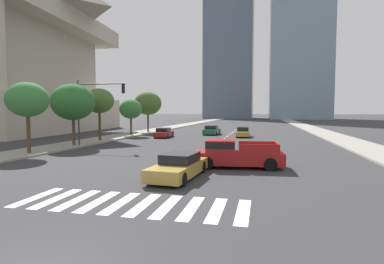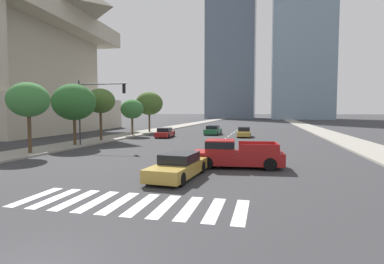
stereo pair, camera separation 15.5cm
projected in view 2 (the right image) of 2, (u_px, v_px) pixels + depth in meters
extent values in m
cube|color=gray|center=(354.00, 143.00, 32.22)|extent=(4.00, 260.00, 0.15)
cube|color=gray|center=(110.00, 138.00, 38.57)|extent=(4.00, 260.00, 0.15)
cube|color=silver|center=(36.00, 197.00, 12.31)|extent=(0.45, 2.82, 0.01)
cube|color=silver|center=(56.00, 198.00, 12.10)|extent=(0.45, 2.82, 0.01)
cube|color=silver|center=(76.00, 200.00, 11.90)|extent=(0.45, 2.82, 0.01)
cube|color=silver|center=(97.00, 201.00, 11.69)|extent=(0.45, 2.82, 0.01)
cube|color=silver|center=(119.00, 203.00, 11.49)|extent=(0.45, 2.82, 0.01)
cube|color=silver|center=(141.00, 204.00, 11.28)|extent=(0.45, 2.82, 0.01)
cube|color=silver|center=(165.00, 206.00, 11.08)|extent=(0.45, 2.82, 0.01)
cube|color=silver|center=(189.00, 208.00, 10.87)|extent=(0.45, 2.82, 0.01)
cube|color=silver|center=(215.00, 210.00, 10.67)|extent=(0.45, 2.82, 0.01)
cube|color=silver|center=(241.00, 212.00, 10.46)|extent=(0.45, 2.82, 0.01)
cube|color=silver|center=(164.00, 180.00, 15.27)|extent=(0.14, 2.00, 0.01)
cube|color=silver|center=(185.00, 166.00, 19.16)|extent=(0.14, 2.00, 0.01)
cube|color=silver|center=(198.00, 157.00, 23.04)|extent=(0.14, 2.00, 0.01)
cube|color=silver|center=(208.00, 150.00, 26.93)|extent=(0.14, 2.00, 0.01)
cube|color=silver|center=(215.00, 145.00, 30.81)|extent=(0.14, 2.00, 0.01)
cube|color=silver|center=(220.00, 142.00, 34.70)|extent=(0.14, 2.00, 0.01)
cube|color=silver|center=(225.00, 139.00, 38.58)|extent=(0.14, 2.00, 0.01)
cube|color=silver|center=(229.00, 136.00, 42.47)|extent=(0.14, 2.00, 0.01)
cube|color=silver|center=(232.00, 134.00, 46.36)|extent=(0.14, 2.00, 0.01)
cube|color=silver|center=(234.00, 132.00, 50.24)|extent=(0.14, 2.00, 0.01)
cube|color=silver|center=(236.00, 131.00, 54.13)|extent=(0.14, 2.00, 0.01)
cube|color=silver|center=(238.00, 130.00, 58.01)|extent=(0.14, 2.00, 0.01)
cube|color=silver|center=(240.00, 128.00, 61.90)|extent=(0.14, 2.00, 0.01)
cube|color=maroon|center=(238.00, 158.00, 18.71)|extent=(5.50, 2.49, 0.75)
cube|color=maroon|center=(220.00, 146.00, 18.81)|extent=(1.87, 1.98, 0.70)
cube|color=black|center=(220.00, 144.00, 18.80)|extent=(1.90, 2.03, 0.39)
cube|color=maroon|center=(259.00, 149.00, 17.57)|extent=(2.24, 0.29, 0.55)
cube|color=maroon|center=(257.00, 146.00, 19.46)|extent=(2.24, 0.29, 0.55)
cube|color=maroon|center=(277.00, 148.00, 18.36)|extent=(0.26, 1.91, 0.55)
cylinder|color=black|center=(207.00, 163.00, 18.09)|extent=(0.78, 0.33, 0.76)
cylinder|color=black|center=(209.00, 158.00, 19.85)|extent=(0.78, 0.33, 0.76)
cylinder|color=black|center=(270.00, 164.00, 17.60)|extent=(0.78, 0.33, 0.76)
cylinder|color=black|center=(267.00, 160.00, 19.36)|extent=(0.78, 0.33, 0.76)
cube|color=#1E6038|center=(213.00, 131.00, 45.46)|extent=(2.00, 4.79, 0.66)
cube|color=black|center=(213.00, 127.00, 45.20)|extent=(1.71, 2.17, 0.49)
cylinder|color=black|center=(210.00, 132.00, 47.25)|extent=(0.24, 0.65, 0.64)
cylinder|color=black|center=(221.00, 132.00, 46.82)|extent=(0.24, 0.65, 0.64)
cylinder|color=black|center=(205.00, 133.00, 44.13)|extent=(0.24, 0.65, 0.64)
cylinder|color=black|center=(217.00, 133.00, 43.70)|extent=(0.24, 0.65, 0.64)
cube|color=maroon|center=(165.00, 134.00, 40.77)|extent=(2.14, 4.86, 0.58)
cube|color=black|center=(165.00, 130.00, 40.50)|extent=(1.71, 2.25, 0.52)
cylinder|color=black|center=(162.00, 134.00, 42.49)|extent=(0.27, 0.66, 0.64)
cylinder|color=black|center=(173.00, 134.00, 42.26)|extent=(0.27, 0.66, 0.64)
cylinder|color=black|center=(156.00, 136.00, 39.31)|extent=(0.27, 0.66, 0.64)
cylinder|color=black|center=(168.00, 136.00, 39.08)|extent=(0.27, 0.66, 0.64)
cube|color=#B28E38|center=(244.00, 133.00, 41.29)|extent=(1.89, 4.56, 0.59)
cube|color=black|center=(244.00, 129.00, 41.47)|extent=(1.59, 2.08, 0.52)
cylinder|color=black|center=(250.00, 135.00, 39.65)|extent=(0.24, 0.65, 0.64)
cylinder|color=black|center=(238.00, 135.00, 39.94)|extent=(0.24, 0.65, 0.64)
cylinder|color=black|center=(250.00, 134.00, 42.65)|extent=(0.24, 0.65, 0.64)
cylinder|color=black|center=(239.00, 134.00, 42.94)|extent=(0.24, 0.65, 0.64)
cube|color=#B28E38|center=(178.00, 169.00, 15.81)|extent=(2.21, 4.94, 0.61)
cube|color=black|center=(179.00, 158.00, 16.00)|extent=(1.76, 2.29, 0.48)
cylinder|color=black|center=(182.00, 179.00, 14.02)|extent=(0.28, 0.66, 0.64)
cylinder|color=black|center=(149.00, 177.00, 14.53)|extent=(0.28, 0.66, 0.64)
cylinder|color=black|center=(202.00, 167.00, 17.11)|extent=(0.28, 0.66, 0.64)
cylinder|color=black|center=(175.00, 165.00, 17.62)|extent=(0.28, 0.66, 0.64)
cylinder|color=#333335|center=(80.00, 113.00, 30.01)|extent=(0.14, 0.14, 6.23)
cylinder|color=#333335|center=(102.00, 84.00, 29.27)|extent=(4.96, 0.10, 0.10)
cube|color=black|center=(124.00, 88.00, 28.79)|extent=(0.20, 0.28, 0.90)
sphere|color=red|center=(124.00, 85.00, 28.77)|extent=(0.18, 0.18, 0.18)
sphere|color=orange|center=(124.00, 88.00, 28.79)|extent=(0.18, 0.18, 0.18)
sphere|color=green|center=(124.00, 92.00, 28.81)|extent=(0.18, 0.18, 0.18)
cube|color=#19662D|center=(80.00, 114.00, 30.02)|extent=(0.60, 0.04, 0.18)
cylinder|color=#4C3823|center=(30.00, 134.00, 24.20)|extent=(0.28, 0.28, 2.90)
ellipsoid|color=#387538|center=(28.00, 100.00, 24.02)|extent=(3.16, 3.16, 2.68)
cylinder|color=#4C3823|center=(75.00, 132.00, 29.96)|extent=(0.28, 0.28, 2.50)
ellipsoid|color=#2D662D|center=(74.00, 102.00, 29.76)|extent=(4.11, 4.11, 3.49)
cylinder|color=#4C3823|center=(101.00, 126.00, 34.74)|extent=(0.28, 0.28, 3.14)
ellipsoid|color=#426028|center=(100.00, 101.00, 34.55)|extent=(3.23, 3.23, 2.75)
cylinder|color=#4C3823|center=(132.00, 126.00, 43.01)|extent=(0.28, 0.28, 2.32)
ellipsoid|color=#387538|center=(132.00, 109.00, 42.85)|extent=(3.15, 3.15, 2.68)
cylinder|color=#4C3823|center=(149.00, 123.00, 49.37)|extent=(0.28, 0.28, 2.79)
ellipsoid|color=#426028|center=(149.00, 103.00, 49.17)|extent=(4.31, 4.31, 3.66)
cube|color=#7A93A8|center=(302.00, 31.00, 135.26)|extent=(25.05, 24.06, 77.47)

